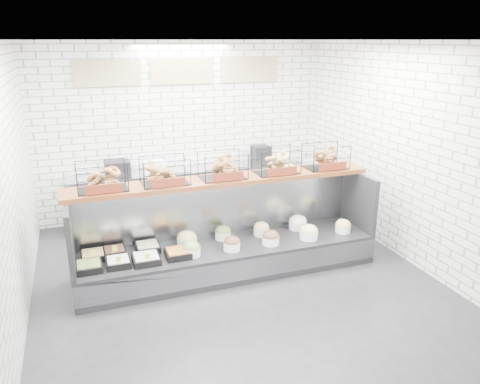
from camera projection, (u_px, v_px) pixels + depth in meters
name	position (u px, v px, depth m)	size (l,w,h in m)	color
ground	(236.00, 281.00, 6.11)	(5.50, 5.50, 0.00)	black
room_shell	(220.00, 117.00, 6.01)	(5.02, 5.51, 3.01)	white
display_case	(226.00, 248.00, 6.31)	(4.00, 0.90, 1.20)	black
bagel_shelf	(223.00, 169.00, 6.15)	(4.10, 0.50, 0.40)	#512511
prep_counter	(190.00, 192.00, 8.14)	(4.00, 0.60, 1.20)	#93969B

